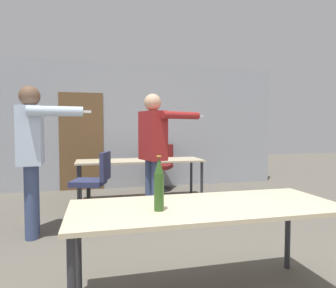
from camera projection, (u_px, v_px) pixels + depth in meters
name	position (u px, v px, depth m)	size (l,w,h in m)	color
back_wall	(132.00, 126.00, 6.59)	(6.63, 0.12, 2.72)	#A3A8B2
conference_table_near	(206.00, 213.00, 2.21)	(1.98, 0.79, 0.74)	#C6B793
conference_table_far	(140.00, 163.00, 5.38)	(2.24, 0.72, 0.74)	#C6B793
person_left_plaid	(32.00, 147.00, 3.55)	(0.85, 0.70, 1.80)	#3D4C75
person_far_watching	(154.00, 144.00, 4.16)	(0.91, 0.59, 1.78)	#3D4C75
office_chair_near_pushed	(161.00, 168.00, 6.39)	(0.65, 0.67, 0.95)	black
office_chair_far_right	(93.00, 185.00, 4.50)	(0.62, 0.58, 0.95)	black
beer_bottle	(159.00, 185.00, 2.04)	(0.07, 0.07, 0.38)	#2D511E
drink_cup	(160.00, 156.00, 5.39)	(0.08, 0.08, 0.12)	silver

